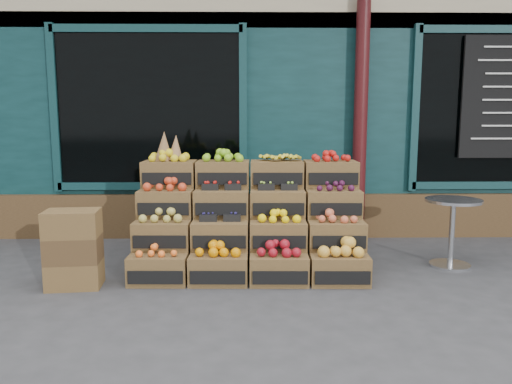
{
  "coord_description": "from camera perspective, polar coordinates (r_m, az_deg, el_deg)",
  "views": [
    {
      "loc": [
        -0.28,
        -4.57,
        1.64
      ],
      "look_at": [
        -0.2,
        0.7,
        0.85
      ],
      "focal_mm": 35.0,
      "sensor_mm": 36.0,
      "label": 1
    }
  ],
  "objects": [
    {
      "name": "shop_facade",
      "position": [
        9.72,
        0.82,
        13.01
      ],
      "size": [
        12.0,
        6.24,
        4.8
      ],
      "color": "#0F3133",
      "rests_on": "ground"
    },
    {
      "name": "bistro_table",
      "position": [
        5.89,
        21.5,
        -3.5
      ],
      "size": [
        0.6,
        0.6,
        0.76
      ],
      "rotation": [
        0.0,
        0.0,
        -0.04
      ],
      "color": "silver",
      "rests_on": "ground"
    },
    {
      "name": "spare_crates",
      "position": [
        5.17,
        -20.13,
        -6.13
      ],
      "size": [
        0.54,
        0.4,
        0.76
      ],
      "rotation": [
        0.0,
        0.0,
        0.1
      ],
      "color": "brown",
      "rests_on": "ground"
    },
    {
      "name": "ground",
      "position": [
        4.87,
        2.53,
        -11.19
      ],
      "size": [
        60.0,
        60.0,
        0.0
      ],
      "primitive_type": "plane",
      "color": "#38383A",
      "rests_on": "ground"
    },
    {
      "name": "shopkeeper",
      "position": [
        7.43,
        -10.2,
        3.13
      ],
      "size": [
        0.77,
        0.58,
        1.92
      ],
      "primitive_type": "imported",
      "rotation": [
        0.0,
        0.0,
        2.96
      ],
      "color": "#164E23",
      "rests_on": "ground"
    },
    {
      "name": "crate_display",
      "position": [
        5.44,
        -0.79,
        -4.01
      ],
      "size": [
        2.41,
        1.21,
        1.49
      ],
      "rotation": [
        0.0,
        0.0,
        -0.02
      ],
      "color": "brown",
      "rests_on": "ground"
    }
  ]
}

